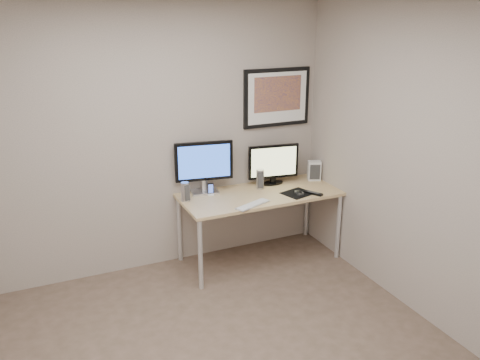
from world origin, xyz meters
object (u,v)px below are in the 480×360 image
at_px(framed_art, 277,97).
at_px(speaker_right, 260,179).
at_px(speaker_left, 185,192).
at_px(fan_unit, 314,171).
at_px(keyboard, 253,205).
at_px(desk, 260,199).
at_px(phone_dock, 211,189).
at_px(monitor_large, 204,165).
at_px(monitor_tv, 273,163).

bearing_deg(framed_art, speaker_right, -144.78).
relative_size(speaker_left, fan_unit, 0.91).
height_order(speaker_left, speaker_right, speaker_right).
xyz_separation_m(framed_art, speaker_right, (-0.28, -0.20, -0.79)).
bearing_deg(framed_art, keyboard, -133.03).
relative_size(desk, phone_dock, 12.61).
bearing_deg(fan_unit, desk, -146.67).
bearing_deg(monitor_large, phone_dock, -62.10).
bearing_deg(monitor_tv, speaker_right, -151.76).
relative_size(monitor_tv, speaker_right, 2.67).
bearing_deg(framed_art, phone_dock, -167.86).
height_order(monitor_large, speaker_right, monitor_large).
relative_size(desk, speaker_left, 8.43).
distance_m(desk, phone_dock, 0.51).
height_order(monitor_large, keyboard, monitor_large).
relative_size(framed_art, phone_dock, 5.91).
height_order(desk, phone_dock, phone_dock).
xyz_separation_m(framed_art, phone_dock, (-0.82, -0.18, -0.83)).
height_order(framed_art, fan_unit, framed_art).
bearing_deg(speaker_left, monitor_large, 14.53).
distance_m(keyboard, fan_unit, 1.02).
distance_m(desk, speaker_right, 0.22).
bearing_deg(framed_art, desk, -136.54).
bearing_deg(speaker_right, monitor_tv, 40.60).
bearing_deg(phone_dock, speaker_right, 10.34).
height_order(monitor_large, speaker_left, monitor_large).
bearing_deg(monitor_large, desk, -17.15).
distance_m(desk, monitor_large, 0.66).
xyz_separation_m(keyboard, fan_unit, (0.93, 0.40, 0.10)).
height_order(desk, speaker_left, speaker_left).
height_order(speaker_right, phone_dock, speaker_right).
relative_size(desk, monitor_large, 2.76).
height_order(desk, monitor_large, monitor_large).
bearing_deg(framed_art, fan_unit, -27.53).
bearing_deg(fan_unit, phone_dock, -158.33).
height_order(phone_dock, fan_unit, fan_unit).
bearing_deg(speaker_left, keyboard, -48.61).
relative_size(speaker_right, phone_dock, 1.60).
height_order(framed_art, speaker_left, framed_art).
relative_size(phone_dock, fan_unit, 0.61).
bearing_deg(keyboard, phone_dock, 100.25).
height_order(desk, framed_art, framed_art).
distance_m(desk, fan_unit, 0.75).
bearing_deg(speaker_left, speaker_right, -12.68).
bearing_deg(phone_dock, desk, -5.58).
bearing_deg(fan_unit, monitor_tv, -165.10).
bearing_deg(monitor_tv, desk, -133.49).
xyz_separation_m(speaker_right, phone_dock, (-0.54, 0.02, -0.04)).
bearing_deg(speaker_left, monitor_tv, -9.22).
height_order(monitor_tv, speaker_left, monitor_tv).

